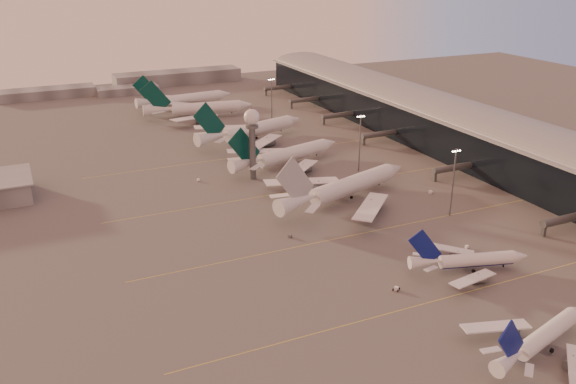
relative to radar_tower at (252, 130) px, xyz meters
name	(u,v)px	position (x,y,z in m)	size (l,w,h in m)	color
ground	(413,333)	(-5.00, -120.00, -20.95)	(700.00, 700.00, 0.00)	#5A5757
taxiway_markings	(389,226)	(25.00, -64.00, -20.94)	(180.00, 185.25, 0.02)	gold
terminal	(467,132)	(102.88, -9.91, -10.43)	(57.00, 362.00, 23.04)	black
radar_tower	(252,130)	(0.00, 0.00, 0.00)	(6.40, 6.40, 31.10)	#525459
mast_b	(453,179)	(50.00, -65.00, -7.21)	(3.60, 0.56, 25.00)	#525459
mast_c	(360,140)	(45.00, -10.00, -7.21)	(3.60, 0.56, 25.00)	#525459
mast_d	(272,98)	(43.00, 80.00, -7.21)	(3.60, 0.56, 25.00)	#525459
distant_horizon	(141,82)	(-2.38, 205.14, -17.06)	(165.00, 37.50, 9.00)	slate
narrowbody_near	(542,340)	(17.61, -138.64, -17.80)	(38.94, 30.65, 15.57)	silver
narrowbody_mid	(469,262)	(28.25, -100.50, -17.99)	(36.49, 28.71, 14.62)	silver
widebody_white	(345,191)	(22.52, -37.62, -16.79)	(65.86, 51.95, 24.00)	silver
greentail_a	(287,158)	(19.58, 9.04, -17.09)	(58.76, 46.84, 21.83)	silver
greentail_b	(252,133)	(19.88, 51.62, -16.73)	(63.85, 50.81, 23.87)	silver
greentail_c	(199,111)	(9.81, 107.41, -16.89)	(63.15, 50.68, 23.01)	silver
greentail_d	(185,101)	(9.24, 134.34, -17.00)	(61.59, 49.53, 22.38)	silver
gsv_tug_mid	(396,289)	(2.69, -101.08, -20.40)	(3.98, 4.33, 1.06)	white
gsv_truck_b	(468,245)	(38.33, -88.63, -19.84)	(5.61, 2.60, 2.18)	white
gsv_truck_c	(290,234)	(-9.52, -57.49, -19.81)	(5.45, 5.19, 2.24)	slate
gsv_catering_b	(431,188)	(56.91, -44.84, -18.64)	(6.11, 4.08, 4.61)	white
gsv_tug_far	(292,200)	(4.18, -29.51, -20.42)	(4.09, 4.11, 1.04)	white
gsv_truck_d	(198,178)	(-21.66, 7.04, -19.86)	(2.17, 5.36, 2.13)	white
gsv_tug_hangar	(320,143)	(47.97, 32.14, -20.46)	(3.89, 3.55, 0.95)	white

